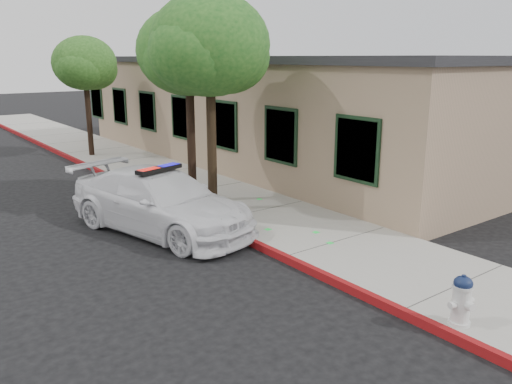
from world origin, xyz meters
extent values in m
plane|color=black|center=(0.00, 0.00, 0.00)|extent=(120.00, 120.00, 0.00)
cube|color=gray|center=(1.60, 3.00, 0.07)|extent=(3.20, 60.00, 0.15)
cube|color=maroon|center=(0.06, 3.00, 0.08)|extent=(0.14, 60.00, 0.16)
cube|color=#9E7F67|center=(6.70, 9.00, 2.00)|extent=(7.00, 20.00, 4.00)
cube|color=black|center=(6.70, 9.00, 4.12)|extent=(7.30, 20.30, 0.24)
cube|color=black|center=(3.17, 1.00, 1.95)|extent=(0.08, 1.48, 1.68)
cube|color=black|center=(3.17, 4.00, 1.95)|extent=(0.08, 1.48, 1.68)
cube|color=black|center=(3.17, 7.00, 1.95)|extent=(0.08, 1.48, 1.68)
cube|color=black|center=(3.17, 10.00, 1.95)|extent=(0.08, 1.48, 1.68)
cube|color=black|center=(3.17, 13.00, 1.95)|extent=(0.08, 1.48, 1.68)
cube|color=black|center=(3.17, 16.00, 1.95)|extent=(0.08, 1.48, 1.68)
cube|color=black|center=(3.17, 19.00, 1.95)|extent=(0.08, 1.48, 1.68)
imported|color=silver|center=(-1.10, 3.45, 0.76)|extent=(3.45, 5.62, 1.52)
cube|color=black|center=(-1.10, 3.45, 1.58)|extent=(1.23, 0.59, 0.10)
cube|color=red|center=(-1.41, 3.36, 1.59)|extent=(0.57, 0.37, 0.11)
cube|color=#130CD4|center=(-0.79, 3.53, 1.59)|extent=(0.57, 0.37, 0.11)
cylinder|color=silver|center=(0.35, -3.82, 0.18)|extent=(0.34, 0.34, 0.06)
cylinder|color=silver|center=(0.35, -3.82, 0.49)|extent=(0.28, 0.28, 0.55)
cylinder|color=silver|center=(0.35, -3.82, 0.79)|extent=(0.32, 0.32, 0.04)
ellipsoid|color=#101C3E|center=(0.35, -3.82, 0.85)|extent=(0.29, 0.29, 0.22)
cylinder|color=#101C3E|center=(0.35, -3.82, 0.95)|extent=(0.07, 0.07, 0.06)
cylinder|color=silver|center=(0.18, -3.79, 0.51)|extent=(0.14, 0.13, 0.11)
cylinder|color=silver|center=(0.52, -3.86, 0.51)|extent=(0.14, 0.13, 0.11)
cylinder|color=silver|center=(0.31, -3.99, 0.53)|extent=(0.16, 0.15, 0.14)
cylinder|color=black|center=(0.70, 3.90, 1.90)|extent=(0.25, 0.25, 3.49)
ellipsoid|color=#174C18|center=(0.70, 3.90, 4.51)|extent=(3.10, 3.10, 2.64)
ellipsoid|color=#174C18|center=(1.26, 3.99, 4.22)|extent=(2.33, 2.33, 1.98)
ellipsoid|color=#174C18|center=(0.23, 3.78, 4.32)|extent=(2.42, 2.42, 2.06)
cylinder|color=black|center=(0.70, 4.99, 1.84)|extent=(0.24, 0.24, 3.39)
ellipsoid|color=#225B1C|center=(0.70, 4.99, 4.36)|extent=(2.84, 2.84, 2.41)
ellipsoid|color=#225B1C|center=(1.00, 5.34, 4.09)|extent=(2.29, 2.29, 1.95)
ellipsoid|color=#225B1C|center=(0.38, 4.73, 4.18)|extent=(2.20, 2.20, 1.87)
cylinder|color=black|center=(0.94, 13.96, 1.67)|extent=(0.23, 0.23, 3.03)
ellipsoid|color=#1B4515|center=(0.94, 13.96, 3.96)|extent=(2.60, 2.60, 2.21)
ellipsoid|color=#1B4515|center=(1.36, 14.16, 3.70)|extent=(1.99, 1.99, 1.69)
ellipsoid|color=#1B4515|center=(0.70, 13.68, 3.79)|extent=(2.08, 2.08, 1.77)
camera|label=1|loc=(-6.61, -7.77, 4.21)|focal=36.36mm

